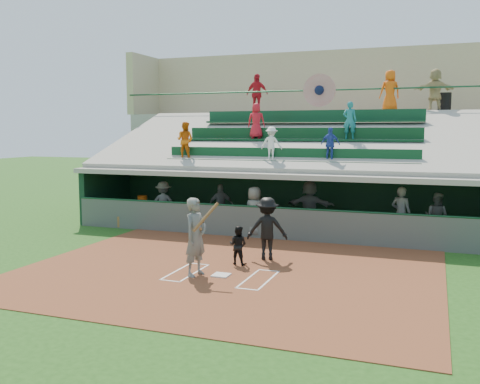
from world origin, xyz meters
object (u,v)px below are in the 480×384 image
(batter_at_plate, at_px, (196,237))
(water_cooler, at_px, (142,200))
(home_plate, at_px, (221,275))
(trash_bin, at_px, (445,102))
(catcher, at_px, (238,245))
(white_table, at_px, (142,214))

(batter_at_plate, relative_size, water_cooler, 5.24)
(water_cooler, bearing_deg, home_plate, -46.26)
(batter_at_plate, xyz_separation_m, trash_bin, (6.02, 13.49, 3.98))
(water_cooler, bearing_deg, batter_at_plate, -50.23)
(catcher, relative_size, water_cooler, 2.81)
(batter_at_plate, bearing_deg, catcher, 66.85)
(home_plate, height_order, white_table, white_table)
(home_plate, bearing_deg, water_cooler, 133.74)
(home_plate, bearing_deg, white_table, 133.83)
(water_cooler, height_order, trash_bin, trash_bin)
(catcher, height_order, water_cooler, water_cooler)
(home_plate, xyz_separation_m, white_table, (-6.01, 6.26, 0.36))
(catcher, bearing_deg, trash_bin, -109.19)
(white_table, relative_size, trash_bin, 0.96)
(batter_at_plate, bearing_deg, water_cooler, 129.77)
(catcher, distance_m, white_table, 7.81)
(catcher, distance_m, water_cooler, 7.84)
(trash_bin, bearing_deg, batter_at_plate, -114.06)
(white_table, xyz_separation_m, water_cooler, (-0.00, 0.02, 0.55))
(white_table, bearing_deg, batter_at_plate, -41.19)
(batter_at_plate, height_order, water_cooler, batter_at_plate)
(white_table, bearing_deg, home_plate, -37.22)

